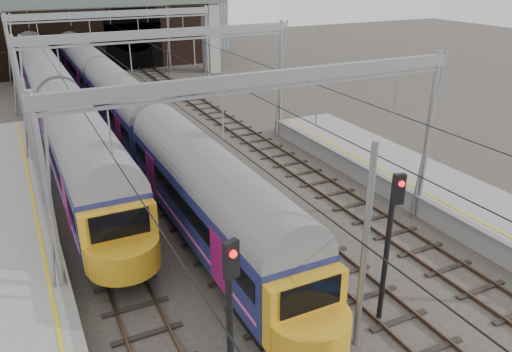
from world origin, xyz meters
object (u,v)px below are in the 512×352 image
train_second (40,69)px  signal_near_left (230,312)px  train_main (103,85)px  signal_near_centre (390,232)px

train_second → signal_near_left: bearing=-88.2°
train_main → train_second: train_second is taller
signal_near_left → signal_near_centre: (6.26, 1.38, -0.01)m
train_second → signal_near_centre: (7.55, -39.09, 0.88)m
signal_near_centre → signal_near_left: bearing=-147.4°
train_main → signal_near_centre: 30.69m
train_second → signal_near_left: (1.29, -40.47, 0.89)m
signal_near_centre → train_main: bearing=116.8°
signal_near_left → signal_near_centre: signal_near_left is taller
signal_near_left → signal_near_centre: size_ratio=1.00×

